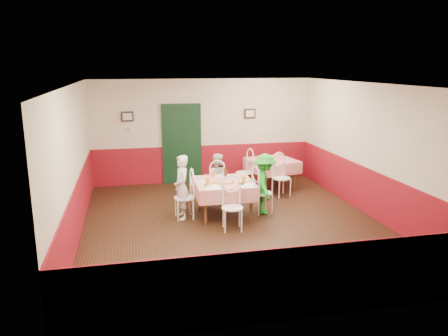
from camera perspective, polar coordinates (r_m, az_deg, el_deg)
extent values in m
plane|color=black|center=(8.96, 1.19, -7.33)|extent=(7.00, 7.00, 0.00)
plane|color=white|center=(8.39, 1.28, 10.87)|extent=(7.00, 7.00, 0.00)
cube|color=beige|center=(11.94, -2.73, 4.85)|extent=(6.00, 0.10, 2.80)
cube|color=beige|center=(5.34, 10.14, -6.14)|extent=(6.00, 0.10, 2.80)
cube|color=beige|center=(8.39, -19.10, 0.48)|extent=(0.10, 7.00, 2.80)
cube|color=beige|center=(9.70, 18.74, 2.17)|extent=(0.10, 7.00, 2.80)
cube|color=maroon|center=(12.09, -2.67, 0.62)|extent=(6.00, 0.03, 1.00)
cube|color=maroon|center=(5.72, 9.70, -14.63)|extent=(6.00, 0.03, 1.00)
cube|color=maroon|center=(8.62, -18.54, -5.35)|extent=(0.03, 7.00, 1.00)
cube|color=maroon|center=(9.90, 18.27, -2.94)|extent=(0.03, 7.00, 1.00)
cube|color=black|center=(11.86, -5.53, 3.03)|extent=(0.96, 0.06, 2.10)
cube|color=black|center=(11.67, -12.51, 6.58)|extent=(0.32, 0.03, 0.26)
cube|color=black|center=(12.12, 3.40, 7.11)|extent=(0.32, 0.03, 0.26)
cube|color=white|center=(11.71, -11.93, 4.90)|extent=(0.10, 0.03, 0.10)
cube|color=red|center=(9.33, 0.00, -4.04)|extent=(1.25, 1.25, 0.77)
cube|color=red|center=(11.48, 6.26, -0.78)|extent=(1.34, 1.34, 0.77)
cylinder|color=#B74723|center=(9.16, -0.06, -1.75)|extent=(0.47, 0.47, 0.03)
cylinder|color=white|center=(9.15, -2.69, -1.85)|extent=(0.26, 0.26, 0.01)
cylinder|color=white|center=(9.30, 2.43, -1.59)|extent=(0.26, 0.26, 0.01)
cylinder|color=white|center=(9.60, -0.62, -1.09)|extent=(0.26, 0.26, 0.01)
cylinder|color=#BF7219|center=(8.93, -2.18, -1.80)|extent=(0.08, 0.08, 0.14)
cylinder|color=#BF7219|center=(9.06, 2.58, -1.60)|extent=(0.07, 0.07, 0.13)
cylinder|color=#BF7219|center=(9.59, -1.36, -0.77)|extent=(0.07, 0.07, 0.13)
cylinder|color=#381C0A|center=(9.59, 0.20, -0.46)|extent=(0.06, 0.06, 0.23)
cylinder|color=silver|center=(8.72, -2.09, -2.34)|extent=(0.04, 0.04, 0.09)
cylinder|color=silver|center=(8.73, -1.66, -2.32)|extent=(0.04, 0.04, 0.09)
cylinder|color=#B23319|center=(8.79, -2.47, -2.22)|extent=(0.04, 0.04, 0.09)
cube|color=white|center=(8.79, -1.59, -2.51)|extent=(0.34, 0.43, 0.00)
cube|color=white|center=(8.92, 3.09, -2.28)|extent=(0.38, 0.46, 0.00)
cube|color=black|center=(8.99, 2.22, -2.09)|extent=(0.11, 0.09, 0.02)
imported|color=gray|center=(9.12, -5.56, -2.53)|extent=(0.40, 0.54, 1.35)
imported|color=gray|center=(10.12, -0.99, -1.37)|extent=(0.67, 0.58, 1.18)
imported|color=gray|center=(9.46, 5.36, -2.08)|extent=(0.64, 0.93, 1.31)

